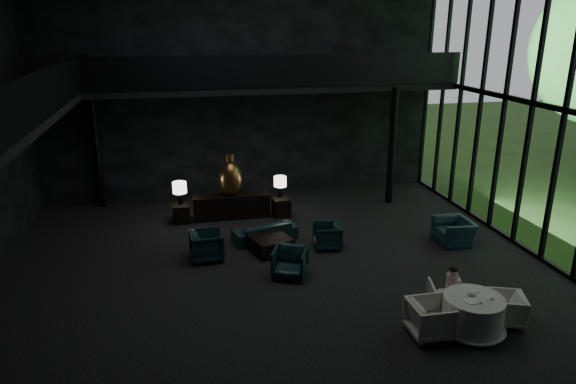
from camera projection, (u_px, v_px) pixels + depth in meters
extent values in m
cube|color=black|center=(277.00, 264.00, 13.43)|extent=(14.00, 12.00, 0.02)
cube|color=black|center=(243.00, 84.00, 17.74)|extent=(14.00, 0.04, 8.00)
cube|color=black|center=(364.00, 188.00, 6.61)|extent=(14.00, 0.04, 8.00)
cube|color=black|center=(1.00, 122.00, 10.97)|extent=(2.00, 12.00, 0.25)
cube|color=black|center=(277.00, 87.00, 17.02)|extent=(12.00, 2.00, 0.25)
cube|color=black|center=(46.00, 93.00, 10.98)|extent=(0.06, 12.00, 1.00)
cube|color=black|center=(283.00, 71.00, 15.90)|extent=(12.00, 0.06, 1.00)
cylinder|color=black|center=(97.00, 150.00, 17.08)|extent=(0.24, 0.24, 4.00)
cylinder|color=black|center=(392.00, 147.00, 17.48)|extent=(0.24, 0.24, 4.00)
cube|color=black|center=(232.00, 206.00, 16.55)|extent=(2.43, 0.55, 0.77)
ellipsoid|color=olive|center=(231.00, 178.00, 16.24)|extent=(0.72, 0.72, 1.12)
cylinder|color=olive|center=(230.00, 158.00, 16.03)|extent=(0.25, 0.25, 0.23)
cube|color=black|center=(181.00, 213.00, 16.20)|extent=(0.53, 0.53, 0.58)
cylinder|color=black|center=(180.00, 199.00, 16.11)|extent=(0.13, 0.13, 0.38)
cylinder|color=white|center=(180.00, 188.00, 16.00)|extent=(0.43, 0.43, 0.35)
cube|color=black|center=(281.00, 207.00, 16.72)|extent=(0.56, 0.56, 0.61)
cylinder|color=black|center=(280.00, 191.00, 16.71)|extent=(0.12, 0.12, 0.36)
cylinder|color=white|center=(280.00, 181.00, 16.60)|extent=(0.41, 0.41, 0.33)
imported|color=black|center=(265.00, 230.00, 14.86)|extent=(1.70, 0.82, 0.64)
imported|color=#112835|center=(207.00, 243.00, 13.60)|extent=(0.92, 0.97, 0.95)
imported|color=#163C4F|center=(327.00, 235.00, 14.32)|extent=(0.80, 0.84, 0.76)
imported|color=#204549|center=(290.00, 260.00, 12.68)|extent=(1.09, 1.06, 0.87)
imported|color=#1B303C|center=(454.00, 228.00, 14.63)|extent=(0.70, 1.06, 0.91)
cube|color=black|center=(271.00, 244.00, 14.11)|extent=(1.24, 1.24, 0.44)
cylinder|color=white|center=(472.00, 314.00, 10.45)|extent=(1.21, 1.21, 0.75)
cone|color=white|center=(471.00, 328.00, 10.55)|extent=(1.37, 1.37, 0.10)
imported|color=silver|center=(446.00, 296.00, 11.21)|extent=(0.78, 0.75, 0.67)
imported|color=silver|center=(506.00, 308.00, 10.73)|extent=(0.82, 0.85, 0.69)
imported|color=beige|center=(430.00, 316.00, 10.27)|extent=(0.81, 0.86, 0.88)
cylinder|color=#DFA0BE|center=(452.00, 282.00, 11.19)|extent=(0.26, 0.26, 0.37)
sphere|color=#D8A884|center=(453.00, 271.00, 11.10)|extent=(0.19, 0.19, 0.19)
ellipsoid|color=black|center=(453.00, 269.00, 11.09)|extent=(0.20, 0.20, 0.13)
cylinder|color=white|center=(471.00, 301.00, 10.19)|extent=(0.35, 0.35, 0.02)
cylinder|color=white|center=(475.00, 290.00, 10.61)|extent=(0.21, 0.21, 0.01)
cylinder|color=white|center=(488.00, 298.00, 10.32)|extent=(0.17, 0.17, 0.01)
cylinder|color=white|center=(492.00, 298.00, 10.26)|extent=(0.11, 0.11, 0.06)
ellipsoid|color=white|center=(471.00, 293.00, 10.42)|extent=(0.17, 0.17, 0.08)
cylinder|color=#99999E|center=(481.00, 302.00, 10.10)|extent=(0.06, 0.06, 0.07)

